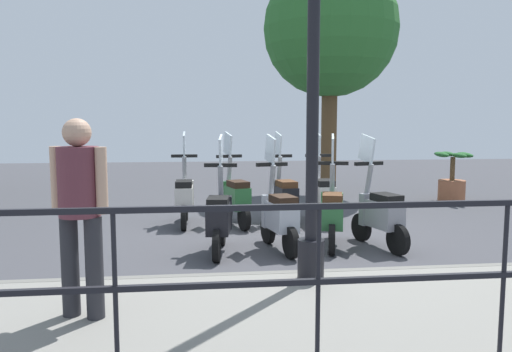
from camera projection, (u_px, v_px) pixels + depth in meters
ground_plane at (291, 237)px, 7.39m from camera, size 28.00×28.00×0.00m
promenade_walkway at (358, 314)px, 4.27m from camera, size 2.20×20.00×0.15m
fence_railing at (414, 252)px, 3.15m from camera, size 0.04×16.03×1.07m
lamp_post_near at (313, 90)px, 4.77m from camera, size 0.26×0.90×4.21m
pedestrian_distant at (80, 203)px, 3.92m from camera, size 0.41×0.46×1.59m
tree_distant at (331, 30)px, 11.28m from camera, size 3.05×3.05×5.31m
potted_palm at (452, 180)px, 10.70m from camera, size 1.06×0.66×1.05m
scooter_near_0 at (380, 213)px, 6.73m from camera, size 1.21×0.53×1.54m
scooter_near_1 at (332, 212)px, 6.77m from camera, size 1.21×0.52×1.54m
scooter_near_2 at (279, 215)px, 6.58m from camera, size 1.22×0.50×1.54m
scooter_near_3 at (219, 217)px, 6.45m from camera, size 1.23×0.44×1.54m
scooter_far_0 at (322, 195)px, 8.32m from camera, size 1.23×0.44×1.54m
scooter_far_1 at (284, 196)px, 8.19m from camera, size 1.23×0.45×1.54m
scooter_far_2 at (235, 197)px, 8.15m from camera, size 1.20×0.54×1.54m
scooter_far_3 at (184, 196)px, 8.20m from camera, size 1.23×0.44×1.54m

